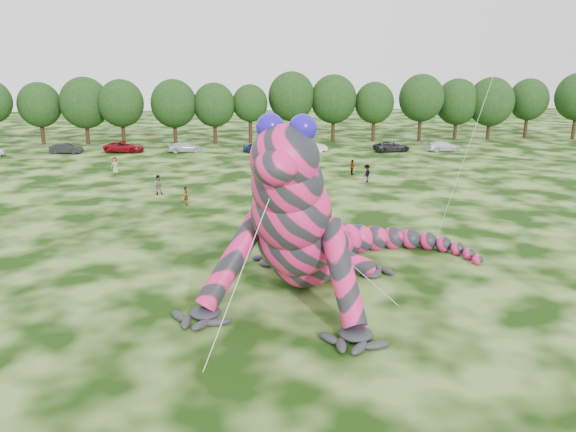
{
  "coord_description": "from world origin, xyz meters",
  "views": [
    {
      "loc": [
        -1.22,
        -27.61,
        11.62
      ],
      "look_at": [
        1.39,
        0.24,
        4.0
      ],
      "focal_mm": 35.0,
      "sensor_mm": 36.0,
      "label": 1
    }
  ],
  "objects_px": {
    "tree_14": "(457,109)",
    "spectator_5": "(268,196)",
    "tree_6": "(122,112)",
    "tree_10": "(292,107)",
    "tree_9": "(250,114)",
    "tree_8": "(215,113)",
    "tree_12": "(374,112)",
    "tree_13": "(421,108)",
    "car_4": "(256,148)",
    "tree_11": "(333,108)",
    "car_6": "(392,147)",
    "car_2": "(125,147)",
    "car_7": "(443,146)",
    "spectator_1": "(158,185)",
    "inflatable_gecko": "(312,196)",
    "spectator_2": "(367,173)",
    "tree_4": "(40,113)",
    "car_5": "(311,146)",
    "tree_5": "(85,111)",
    "spectator_4": "(115,165)",
    "car_3": "(185,147)",
    "tree_7": "(174,112)",
    "spectator_0": "(186,196)",
    "tree_15": "(490,109)",
    "spectator_3": "(352,167)",
    "tree_16": "(528,108)",
    "car_1": "(66,148)"
  },
  "relations": [
    {
      "from": "tree_11",
      "to": "car_6",
      "type": "relative_size",
      "value": 2.03
    },
    {
      "from": "tree_9",
      "to": "tree_15",
      "type": "distance_m",
      "value": 37.41
    },
    {
      "from": "tree_14",
      "to": "spectator_0",
      "type": "distance_m",
      "value": 55.59
    },
    {
      "from": "tree_9",
      "to": "car_6",
      "type": "height_order",
      "value": "tree_9"
    },
    {
      "from": "spectator_5",
      "to": "spectator_1",
      "type": "xyz_separation_m",
      "value": [
        -9.75,
        5.04,
        0.06
      ]
    },
    {
      "from": "tree_14",
      "to": "spectator_5",
      "type": "distance_m",
      "value": 51.7
    },
    {
      "from": "tree_4",
      "to": "tree_12",
      "type": "bearing_deg",
      "value": -1.12
    },
    {
      "from": "tree_8",
      "to": "car_2",
      "type": "relative_size",
      "value": 1.66
    },
    {
      "from": "car_2",
      "to": "spectator_4",
      "type": "xyz_separation_m",
      "value": [
        1.84,
        -15.55,
        0.18
      ]
    },
    {
      "from": "car_2",
      "to": "car_5",
      "type": "height_order",
      "value": "car_2"
    },
    {
      "from": "tree_4",
      "to": "car_5",
      "type": "distance_m",
      "value": 40.34
    },
    {
      "from": "spectator_2",
      "to": "tree_4",
      "type": "bearing_deg",
      "value": -89.18
    },
    {
      "from": "tree_11",
      "to": "tree_13",
      "type": "bearing_deg",
      "value": -4.58
    },
    {
      "from": "tree_9",
      "to": "car_4",
      "type": "distance_m",
      "value": 10.21
    },
    {
      "from": "car_6",
      "to": "tree_9",
      "type": "bearing_deg",
      "value": 50.04
    },
    {
      "from": "car_5",
      "to": "spectator_0",
      "type": "height_order",
      "value": "spectator_0"
    },
    {
      "from": "tree_6",
      "to": "spectator_5",
      "type": "xyz_separation_m",
      "value": [
        18.92,
        -38.32,
        -3.89
      ]
    },
    {
      "from": "car_6",
      "to": "spectator_1",
      "type": "relative_size",
      "value": 2.71
    },
    {
      "from": "inflatable_gecko",
      "to": "tree_12",
      "type": "height_order",
      "value": "inflatable_gecko"
    },
    {
      "from": "tree_5",
      "to": "car_7",
      "type": "xyz_separation_m",
      "value": [
        50.18,
        -11.95,
        -4.2
      ]
    },
    {
      "from": "car_3",
      "to": "tree_9",
      "type": "bearing_deg",
      "value": -59.01
    },
    {
      "from": "car_3",
      "to": "tree_7",
      "type": "bearing_deg",
      "value": 3.01
    },
    {
      "from": "tree_13",
      "to": "spectator_5",
      "type": "bearing_deg",
      "value": -123.61
    },
    {
      "from": "tree_9",
      "to": "car_5",
      "type": "bearing_deg",
      "value": -50.15
    },
    {
      "from": "tree_9",
      "to": "car_6",
      "type": "relative_size",
      "value": 1.75
    },
    {
      "from": "tree_4",
      "to": "tree_15",
      "type": "bearing_deg",
      "value": -0.79
    },
    {
      "from": "tree_15",
      "to": "car_4",
      "type": "relative_size",
      "value": 2.62
    },
    {
      "from": "tree_12",
      "to": "tree_13",
      "type": "relative_size",
      "value": 0.89
    },
    {
      "from": "tree_9",
      "to": "tree_8",
      "type": "bearing_deg",
      "value": -176.11
    },
    {
      "from": "tree_16",
      "to": "spectator_5",
      "type": "relative_size",
      "value": 5.46
    },
    {
      "from": "tree_6",
      "to": "spectator_5",
      "type": "height_order",
      "value": "tree_6"
    },
    {
      "from": "tree_6",
      "to": "tree_9",
      "type": "height_order",
      "value": "tree_6"
    },
    {
      "from": "tree_5",
      "to": "spectator_3",
      "type": "bearing_deg",
      "value": -38.59
    },
    {
      "from": "tree_12",
      "to": "car_4",
      "type": "bearing_deg",
      "value": -151.79
    },
    {
      "from": "tree_12",
      "to": "car_7",
      "type": "distance_m",
      "value": 13.81
    },
    {
      "from": "car_5",
      "to": "tree_5",
      "type": "bearing_deg",
      "value": 71.55
    },
    {
      "from": "car_7",
      "to": "spectator_4",
      "type": "bearing_deg",
      "value": 99.17
    },
    {
      "from": "tree_10",
      "to": "spectator_5",
      "type": "distance_m",
      "value": 40.9
    },
    {
      "from": "tree_12",
      "to": "car_5",
      "type": "xyz_separation_m",
      "value": [
        -11.0,
        -9.91,
        -3.77
      ]
    },
    {
      "from": "inflatable_gecko",
      "to": "car_2",
      "type": "relative_size",
      "value": 3.55
    },
    {
      "from": "car_7",
      "to": "tree_12",
      "type": "bearing_deg",
      "value": 24.49
    },
    {
      "from": "tree_8",
      "to": "car_3",
      "type": "bearing_deg",
      "value": -116.02
    },
    {
      "from": "tree_10",
      "to": "spectator_5",
      "type": "relative_size",
      "value": 6.12
    },
    {
      "from": "tree_6",
      "to": "car_3",
      "type": "height_order",
      "value": "tree_6"
    },
    {
      "from": "car_1",
      "to": "spectator_1",
      "type": "xyz_separation_m",
      "value": [
        15.34,
        -25.82,
        0.23
      ]
    },
    {
      "from": "car_4",
      "to": "tree_6",
      "type": "bearing_deg",
      "value": 70.5
    },
    {
      "from": "tree_13",
      "to": "spectator_4",
      "type": "xyz_separation_m",
      "value": [
        -41.45,
        -23.09,
        -4.14
      ]
    },
    {
      "from": "tree_5",
      "to": "tree_16",
      "type": "distance_m",
      "value": 68.58
    },
    {
      "from": "spectator_5",
      "to": "tree_12",
      "type": "bearing_deg",
      "value": 79.32
    },
    {
      "from": "tree_8",
      "to": "car_2",
      "type": "height_order",
      "value": "tree_8"
    }
  ]
}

